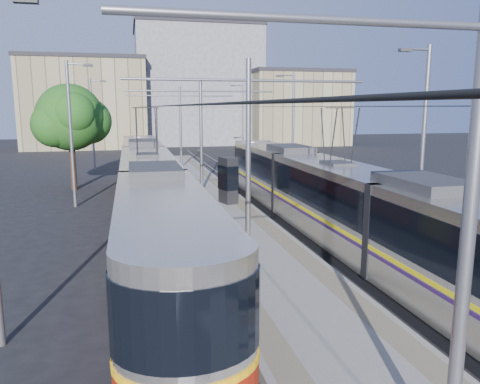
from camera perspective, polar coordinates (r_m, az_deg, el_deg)
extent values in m
plane|color=black|center=(11.59, 11.26, -18.36)|extent=(160.00, 160.00, 0.00)
cube|color=gray|center=(27.11, -3.70, -1.16)|extent=(4.00, 50.00, 0.30)
cube|color=gray|center=(26.88, -6.75, -0.97)|extent=(0.70, 50.00, 0.01)
cube|color=gray|center=(27.35, -0.71, -0.70)|extent=(0.70, 50.00, 0.01)
cube|color=gray|center=(26.78, -12.85, -1.84)|extent=(0.07, 70.00, 0.03)
cube|color=gray|center=(26.82, -9.78, -1.71)|extent=(0.07, 70.00, 0.03)
cube|color=gray|center=(27.74, 2.18, -1.16)|extent=(0.07, 70.00, 0.03)
cube|color=gray|center=(28.15, 5.00, -1.03)|extent=(0.07, 70.00, 0.03)
cube|color=black|center=(22.74, -10.95, -3.43)|extent=(2.30, 31.48, 0.40)
cube|color=beige|center=(22.42, -11.09, 0.67)|extent=(2.40, 29.88, 2.90)
cube|color=black|center=(22.34, -11.13, 1.94)|extent=(2.43, 29.88, 1.30)
cube|color=#FFB20D|center=(22.49, -11.06, -0.33)|extent=(2.43, 29.88, 0.12)
cube|color=#A31A09|center=(22.58, -11.01, -1.58)|extent=(2.42, 29.88, 1.10)
cube|color=#2D2D30|center=(22.21, -11.23, 4.75)|extent=(1.68, 3.00, 0.30)
cube|color=black|center=(19.52, 11.48, -5.74)|extent=(2.30, 27.77, 0.40)
cube|color=#ACA89E|center=(19.13, 11.66, -0.98)|extent=(2.40, 26.17, 2.90)
cube|color=black|center=(19.04, 11.71, 0.49)|extent=(2.43, 26.17, 1.30)
cube|color=yellow|center=(19.21, 11.62, -2.15)|extent=(2.43, 26.17, 0.12)
cube|color=#2E154B|center=(19.25, 11.60, -2.59)|extent=(2.43, 26.17, 0.10)
cube|color=#2D2D30|center=(18.89, 11.83, 3.78)|extent=(1.68, 3.00, 0.30)
cylinder|color=slate|center=(7.01, 26.02, -4.97)|extent=(0.20, 0.20, 7.00)
cylinder|color=slate|center=(17.84, 1.01, 4.76)|extent=(0.20, 0.20, 7.00)
cylinder|color=slate|center=(17.78, 1.04, 13.45)|extent=(9.20, 0.10, 0.10)
cylinder|color=slate|center=(29.58, -4.76, 6.92)|extent=(0.20, 0.20, 7.00)
cylinder|color=slate|center=(29.55, -4.84, 12.15)|extent=(9.20, 0.10, 0.10)
cylinder|color=slate|center=(41.47, -7.25, 7.83)|extent=(0.20, 0.20, 7.00)
cylinder|color=slate|center=(41.45, -7.34, 11.56)|extent=(9.20, 0.10, 0.10)
cylinder|color=black|center=(26.22, -11.74, 10.14)|extent=(0.02, 70.00, 0.02)
cylinder|color=black|center=(27.39, 3.73, 10.33)|extent=(0.02, 70.00, 0.02)
cube|color=#2D2D30|center=(11.60, -24.68, 20.48)|extent=(0.50, 0.22, 0.12)
cylinder|color=slate|center=(27.43, -19.91, 6.50)|extent=(0.18, 0.18, 8.00)
cube|color=#2D2D30|center=(27.37, -18.04, 14.47)|extent=(0.50, 0.22, 0.12)
cylinder|color=slate|center=(43.35, -17.55, 7.81)|extent=(0.18, 0.18, 8.00)
cube|color=#2D2D30|center=(43.31, -16.33, 12.84)|extent=(0.50, 0.22, 0.12)
cylinder|color=slate|center=(20.96, 21.40, 5.43)|extent=(0.18, 0.18, 8.00)
cube|color=#2D2D30|center=(20.42, 19.47, 15.99)|extent=(0.50, 0.22, 0.12)
cylinder|color=slate|center=(35.30, 6.48, 7.76)|extent=(0.18, 0.18, 8.00)
cube|color=#2D2D30|center=(34.98, 4.86, 13.91)|extent=(0.50, 0.22, 0.12)
cylinder|color=slate|center=(50.64, 0.32, 8.57)|extent=(0.18, 0.18, 8.00)
cube|color=#2D2D30|center=(50.42, -0.92, 12.82)|extent=(0.50, 0.22, 0.12)
cube|color=black|center=(25.69, -1.47, 1.43)|extent=(0.93, 1.24, 2.53)
cube|color=black|center=(25.67, -1.47, 1.79)|extent=(0.99, 1.29, 1.32)
cylinder|color=#382314|center=(33.53, -19.68, 2.75)|extent=(0.40, 0.40, 2.94)
sphere|color=#224B15|center=(33.29, -20.03, 8.54)|extent=(4.40, 4.40, 4.40)
sphere|color=#224B15|center=(33.92, -18.00, 8.22)|extent=(3.12, 3.12, 3.12)
cube|color=#9B8D69|center=(69.44, -18.19, 10.06)|extent=(16.00, 12.00, 11.71)
cube|color=#262328|center=(69.73, -18.48, 15.08)|extent=(16.32, 12.24, 0.50)
cube|color=gray|center=(74.00, -5.31, 12.55)|extent=(18.00, 14.00, 16.99)
cube|color=#262328|center=(74.86, -5.43, 19.25)|extent=(18.36, 14.28, 0.50)
cube|color=#9B8D69|center=(71.49, 6.79, 9.95)|extent=(14.00, 10.00, 10.37)
cube|color=#262328|center=(71.67, 6.88, 14.30)|extent=(14.28, 10.20, 0.50)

